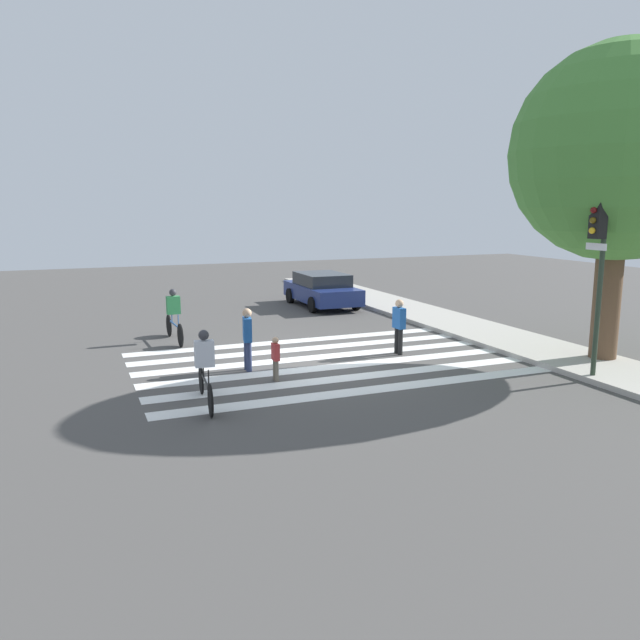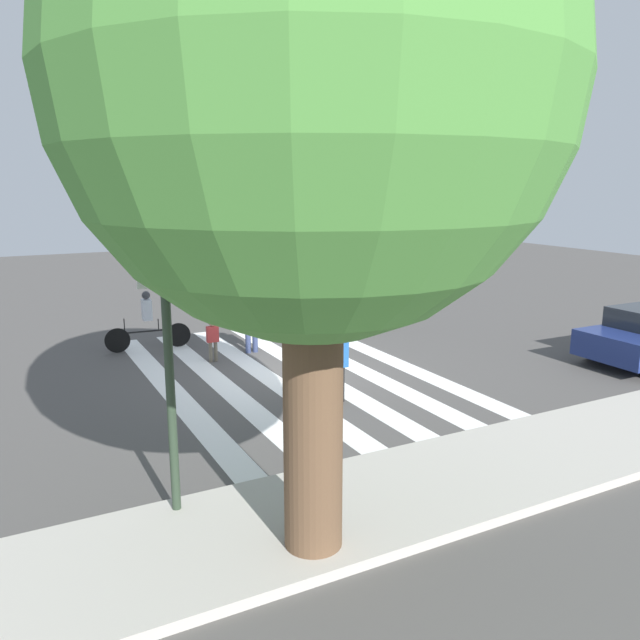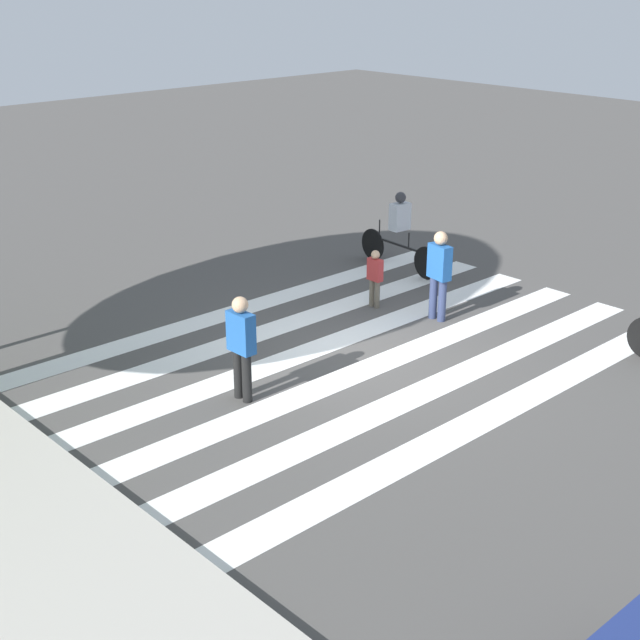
% 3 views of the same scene
% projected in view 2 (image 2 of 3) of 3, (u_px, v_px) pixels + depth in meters
% --- Properties ---
extents(ground_plane, '(60.00, 60.00, 0.00)m').
position_uv_depth(ground_plane, '(288.00, 373.00, 14.91)').
color(ground_plane, '#4C4947').
extents(sidewalk_curb, '(36.00, 2.50, 0.14)m').
position_uv_depth(sidewalk_curb, '(460.00, 477.00, 9.49)').
color(sidewalk_curb, '#ADA89E').
rests_on(sidewalk_curb, ground_plane).
extents(crosswalk_stripes, '(6.14, 10.00, 0.01)m').
position_uv_depth(crosswalk_stripes, '(288.00, 373.00, 14.91)').
color(crosswalk_stripes, white).
rests_on(crosswalk_stripes, ground_plane).
extents(traffic_light, '(0.60, 0.50, 4.44)m').
position_uv_depth(traffic_light, '(163.00, 291.00, 7.91)').
color(traffic_light, '#283828').
rests_on(traffic_light, ground_plane).
extents(street_tree, '(5.48, 5.48, 8.21)m').
position_uv_depth(street_tree, '(312.00, 86.00, 6.48)').
color(street_tree, brown).
rests_on(street_tree, ground_plane).
extents(pedestrian_child_with_backpack, '(0.48, 0.28, 1.61)m').
position_uv_depth(pedestrian_child_with_backpack, '(251.00, 319.00, 16.53)').
color(pedestrian_child_with_backpack, navy).
rests_on(pedestrian_child_with_backpack, ground_plane).
extents(pedestrian_adult_blue_shirt, '(0.30, 0.16, 1.08)m').
position_uv_depth(pedestrian_adult_blue_shirt, '(213.00, 338.00, 15.75)').
color(pedestrian_adult_blue_shirt, '#6B6051').
rests_on(pedestrian_adult_blue_shirt, ground_plane).
extents(pedestrian_adult_yellow_jacket, '(0.44, 0.23, 1.57)m').
position_uv_depth(pedestrian_adult_yellow_jacket, '(337.00, 361.00, 12.76)').
color(pedestrian_adult_yellow_jacket, black).
rests_on(pedestrian_adult_yellow_jacket, ground_plane).
extents(cyclist_far_lane, '(2.28, 0.42, 1.62)m').
position_uv_depth(cyclist_far_lane, '(147.00, 319.00, 16.83)').
color(cyclist_far_lane, black).
rests_on(cyclist_far_lane, ground_plane).
extents(cyclist_near_curb, '(2.44, 0.41, 1.65)m').
position_uv_depth(cyclist_near_curb, '(364.00, 300.00, 19.48)').
color(cyclist_near_curb, black).
rests_on(cyclist_near_curb, ground_plane).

